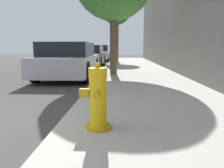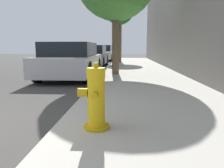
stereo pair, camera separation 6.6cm
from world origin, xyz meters
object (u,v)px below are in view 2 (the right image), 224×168
object	(u,v)px
parked_car_near	(71,61)
street_tree_far	(119,11)
parked_car_far	(102,53)
fire_hydrant	(96,99)
parked_car_mid	(92,56)

from	to	relation	value
parked_car_near	street_tree_far	xyz separation A→B (m)	(1.54, 7.91, 3.01)
street_tree_far	parked_car_far	bearing A→B (deg)	113.11
parked_car_near	fire_hydrant	bearing A→B (deg)	-73.16
parked_car_mid	street_tree_far	bearing A→B (deg)	59.54
parked_car_near	parked_car_mid	world-z (taller)	parked_car_near
parked_car_far	fire_hydrant	bearing A→B (deg)	-84.27
fire_hydrant	street_tree_far	distance (m)	13.72
fire_hydrant	street_tree_far	xyz separation A→B (m)	(-0.11, 13.35, 3.16)
parked_car_near	street_tree_far	world-z (taller)	street_tree_far
parked_car_far	street_tree_far	bearing A→B (deg)	-66.89
parked_car_mid	parked_car_far	size ratio (longest dim) A/B	1.06
parked_car_far	parked_car_mid	bearing A→B (deg)	-89.77
parked_car_near	parked_car_mid	distance (m)	5.22
fire_hydrant	parked_car_far	world-z (taller)	parked_car_far
fire_hydrant	street_tree_far	size ratio (longest dim) A/B	0.17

